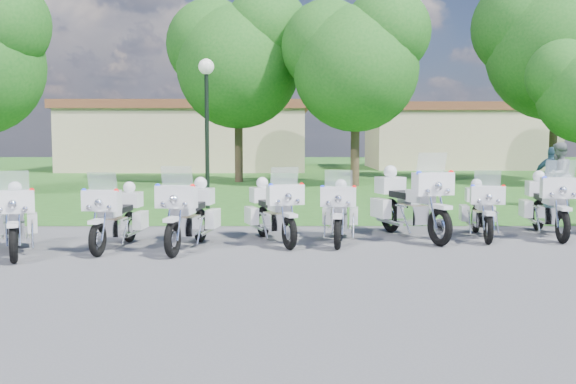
{
  "coord_description": "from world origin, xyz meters",
  "views": [
    {
      "loc": [
        -0.02,
        -11.58,
        2.07
      ],
      "look_at": [
        0.01,
        1.2,
        0.95
      ],
      "focal_mm": 40.0,
      "sensor_mm": 36.0,
      "label": 1
    }
  ],
  "objects_px": {
    "motorcycle_6": "(481,209)",
    "bystander_b": "(558,175)",
    "motorcycle_2": "(190,213)",
    "lamp_post": "(207,96)",
    "motorcycle_1": "(117,215)",
    "motorcycle_7": "(548,203)",
    "motorcycle_4": "(340,211)",
    "motorcycle_5": "(410,202)",
    "motorcycle_3": "(273,210)",
    "motorcycle_0": "(15,218)",
    "bystander_c": "(552,176)"
  },
  "relations": [
    {
      "from": "motorcycle_3",
      "to": "motorcycle_0",
      "type": "bearing_deg",
      "value": -4.13
    },
    {
      "from": "motorcycle_1",
      "to": "motorcycle_3",
      "type": "xyz_separation_m",
      "value": [
        2.88,
        0.67,
        0.02
      ]
    },
    {
      "from": "motorcycle_7",
      "to": "motorcycle_4",
      "type": "bearing_deg",
      "value": 16.2
    },
    {
      "from": "motorcycle_1",
      "to": "motorcycle_4",
      "type": "bearing_deg",
      "value": -164.12
    },
    {
      "from": "motorcycle_6",
      "to": "motorcycle_7",
      "type": "relative_size",
      "value": 0.88
    },
    {
      "from": "motorcycle_5",
      "to": "bystander_b",
      "type": "distance_m",
      "value": 7.67
    },
    {
      "from": "bystander_b",
      "to": "motorcycle_5",
      "type": "bearing_deg",
      "value": 3.44
    },
    {
      "from": "bystander_b",
      "to": "motorcycle_0",
      "type": "bearing_deg",
      "value": -12.4
    },
    {
      "from": "motorcycle_2",
      "to": "motorcycle_6",
      "type": "distance_m",
      "value": 5.9
    },
    {
      "from": "lamp_post",
      "to": "bystander_c",
      "type": "xyz_separation_m",
      "value": [
        10.16,
        0.83,
        -2.32
      ]
    },
    {
      "from": "motorcycle_7",
      "to": "bystander_b",
      "type": "bearing_deg",
      "value": -108.51
    },
    {
      "from": "lamp_post",
      "to": "bystander_c",
      "type": "distance_m",
      "value": 10.45
    },
    {
      "from": "motorcycle_4",
      "to": "motorcycle_7",
      "type": "height_order",
      "value": "motorcycle_7"
    },
    {
      "from": "lamp_post",
      "to": "motorcycle_0",
      "type": "bearing_deg",
      "value": -109.83
    },
    {
      "from": "motorcycle_4",
      "to": "bystander_b",
      "type": "bearing_deg",
      "value": -131.75
    },
    {
      "from": "motorcycle_0",
      "to": "motorcycle_2",
      "type": "relative_size",
      "value": 0.92
    },
    {
      "from": "lamp_post",
      "to": "motorcycle_4",
      "type": "bearing_deg",
      "value": -60.22
    },
    {
      "from": "motorcycle_2",
      "to": "bystander_c",
      "type": "xyz_separation_m",
      "value": [
        9.7,
        7.28,
        0.22
      ]
    },
    {
      "from": "motorcycle_1",
      "to": "motorcycle_3",
      "type": "relative_size",
      "value": 1.0
    },
    {
      "from": "motorcycle_2",
      "to": "bystander_c",
      "type": "bearing_deg",
      "value": -134.11
    },
    {
      "from": "motorcycle_1",
      "to": "motorcycle_5",
      "type": "height_order",
      "value": "motorcycle_5"
    },
    {
      "from": "motorcycle_6",
      "to": "motorcycle_4",
      "type": "bearing_deg",
      "value": 17.75
    },
    {
      "from": "motorcycle_2",
      "to": "motorcycle_7",
      "type": "relative_size",
      "value": 0.97
    },
    {
      "from": "motorcycle_6",
      "to": "bystander_b",
      "type": "bearing_deg",
      "value": -117.82
    },
    {
      "from": "motorcycle_5",
      "to": "bystander_b",
      "type": "bearing_deg",
      "value": -154.22
    },
    {
      "from": "motorcycle_0",
      "to": "motorcycle_5",
      "type": "distance_m",
      "value": 7.51
    },
    {
      "from": "motorcycle_0",
      "to": "motorcycle_5",
      "type": "bearing_deg",
      "value": 172.59
    },
    {
      "from": "motorcycle_1",
      "to": "lamp_post",
      "type": "height_order",
      "value": "lamp_post"
    },
    {
      "from": "motorcycle_3",
      "to": "motorcycle_5",
      "type": "bearing_deg",
      "value": 171.2
    },
    {
      "from": "motorcycle_7",
      "to": "bystander_c",
      "type": "xyz_separation_m",
      "value": [
        2.47,
        5.8,
        0.2
      ]
    },
    {
      "from": "motorcycle_0",
      "to": "motorcycle_2",
      "type": "xyz_separation_m",
      "value": [
        2.99,
        0.56,
        0.02
      ]
    },
    {
      "from": "motorcycle_2",
      "to": "motorcycle_6",
      "type": "bearing_deg",
      "value": -158.85
    },
    {
      "from": "motorcycle_2",
      "to": "lamp_post",
      "type": "relative_size",
      "value": 0.54
    },
    {
      "from": "motorcycle_7",
      "to": "lamp_post",
      "type": "xyz_separation_m",
      "value": [
        -7.69,
        4.98,
        2.52
      ]
    },
    {
      "from": "motorcycle_2",
      "to": "motorcycle_5",
      "type": "xyz_separation_m",
      "value": [
        4.3,
        1.23,
        0.09
      ]
    },
    {
      "from": "motorcycle_3",
      "to": "motorcycle_6",
      "type": "relative_size",
      "value": 1.02
    },
    {
      "from": "motorcycle_1",
      "to": "bystander_c",
      "type": "xyz_separation_m",
      "value": [
        11.05,
        7.26,
        0.27
      ]
    },
    {
      "from": "motorcycle_3",
      "to": "motorcycle_4",
      "type": "xyz_separation_m",
      "value": [
        1.3,
        0.02,
        -0.02
      ]
    },
    {
      "from": "motorcycle_0",
      "to": "bystander_c",
      "type": "xyz_separation_m",
      "value": [
        12.69,
        7.84,
        0.24
      ]
    },
    {
      "from": "motorcycle_3",
      "to": "lamp_post",
      "type": "relative_size",
      "value": 0.51
    },
    {
      "from": "motorcycle_5",
      "to": "bystander_b",
      "type": "xyz_separation_m",
      "value": [
        5.35,
        5.5,
        0.2
      ]
    },
    {
      "from": "motorcycle_5",
      "to": "motorcycle_2",
      "type": "bearing_deg",
      "value": -4.08
    },
    {
      "from": "motorcycle_3",
      "to": "motorcycle_7",
      "type": "distance_m",
      "value": 5.76
    },
    {
      "from": "motorcycle_6",
      "to": "lamp_post",
      "type": "xyz_separation_m",
      "value": [
        -6.22,
        5.22,
        2.6
      ]
    },
    {
      "from": "motorcycle_1",
      "to": "motorcycle_2",
      "type": "bearing_deg",
      "value": -174.59
    },
    {
      "from": "motorcycle_2",
      "to": "lamp_post",
      "type": "distance_m",
      "value": 6.96
    },
    {
      "from": "motorcycle_0",
      "to": "bystander_b",
      "type": "relative_size",
      "value": 1.13
    },
    {
      "from": "motorcycle_6",
      "to": "motorcycle_7",
      "type": "distance_m",
      "value": 1.49
    },
    {
      "from": "bystander_b",
      "to": "motorcycle_4",
      "type": "bearing_deg",
      "value": -0.96
    },
    {
      "from": "motorcycle_1",
      "to": "lamp_post",
      "type": "xyz_separation_m",
      "value": [
        0.89,
        6.43,
        2.58
      ]
    }
  ]
}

